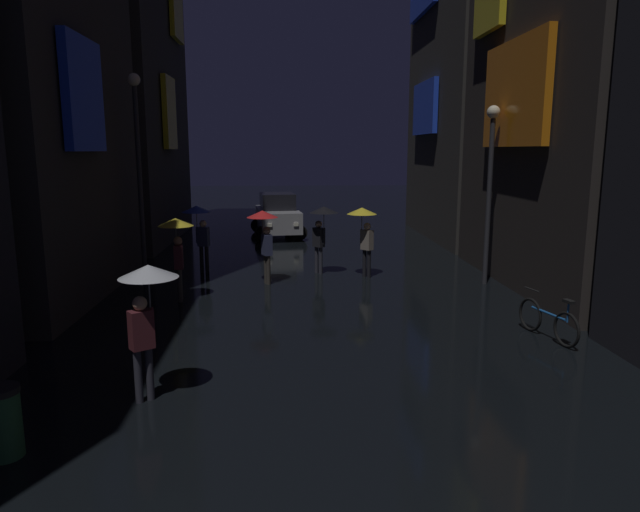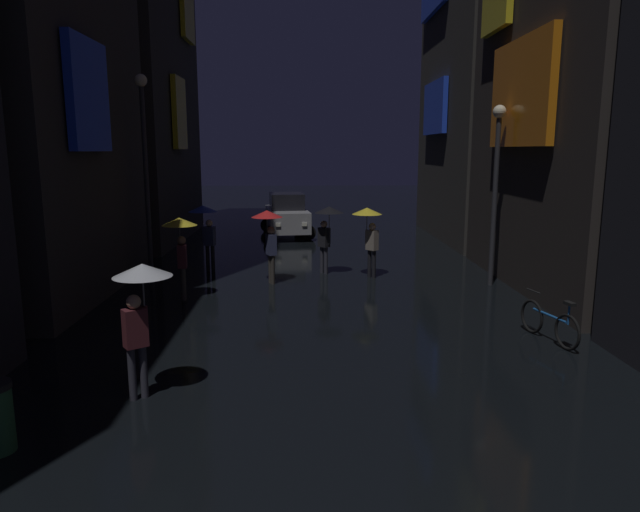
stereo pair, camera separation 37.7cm
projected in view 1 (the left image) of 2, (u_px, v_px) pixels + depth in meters
pedestrian_midstreet_centre_black at (322, 221)px, 17.55m from camera, size 0.90×0.90×2.12m
pedestrian_foreground_left_yellow at (177, 236)px, 14.46m from camera, size 0.90×0.90×2.12m
pedestrian_foreground_right_red at (264, 226)px, 16.30m from camera, size 0.90×0.90×2.12m
pedestrian_near_crossing_blue at (199, 220)px, 17.74m from camera, size 0.90×0.90×2.12m
pedestrian_far_right_clear at (146, 295)px, 8.61m from camera, size 0.90×0.90×2.12m
pedestrian_midstreet_left_yellow at (364, 223)px, 17.16m from camera, size 0.90×0.90×2.12m
bicycle_parked_at_storefront at (548, 321)px, 11.64m from camera, size 0.50×1.78×0.96m
car_distant at (278, 215)px, 25.55m from camera, size 2.58×4.30×1.92m
streetlamp_right_far at (490, 173)px, 15.95m from camera, size 0.36×0.36×5.03m
streetlamp_left_far at (138, 154)px, 16.54m from camera, size 0.36×0.36×5.97m
trash_bin at (3, 422)px, 7.13m from camera, size 0.46×0.46×0.93m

